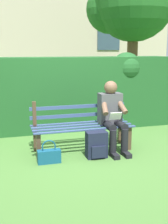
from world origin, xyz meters
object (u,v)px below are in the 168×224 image
at_px(person_seated, 112,114).
at_px(tree, 130,3).
at_px(park_bench, 81,126).
at_px(backpack, 97,145).
at_px(handbag, 49,156).

xyz_separation_m(person_seated, tree, (-1.77, -3.33, 2.31)).
height_order(park_bench, tree, tree).
bearing_deg(backpack, person_seated, -141.40).
bearing_deg(backpack, park_bench, -75.52).
distance_m(tree, handbag, 5.43).
xyz_separation_m(park_bench, backpack, (-0.12, 0.47, -0.20)).
height_order(park_bench, backpack, park_bench).
bearing_deg(handbag, park_bench, -142.71).
bearing_deg(park_bench, tree, -125.60).
relative_size(tree, handbag, 11.43).
bearing_deg(park_bench, handbag, 37.29).
xyz_separation_m(park_bench, person_seated, (-0.49, 0.17, 0.20)).
relative_size(backpack, handbag, 1.17).
xyz_separation_m(person_seated, handbag, (1.13, 0.31, -0.50)).
xyz_separation_m(person_seated, backpack, (0.37, 0.30, -0.41)).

